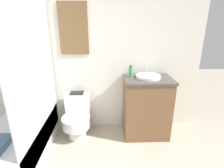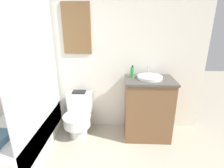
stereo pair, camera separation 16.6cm
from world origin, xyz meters
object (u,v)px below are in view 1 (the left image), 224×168
(soap_bottle, at_px, (131,72))
(book_on_tank, at_px, (77,93))
(sink, at_px, (148,76))
(toilet, at_px, (77,118))

(soap_bottle, distance_m, book_on_tank, 0.86)
(sink, bearing_deg, toilet, -178.38)
(toilet, xyz_separation_m, sink, (1.03, 0.03, 0.62))
(soap_bottle, height_order, book_on_tank, soap_bottle)
(sink, relative_size, book_on_tank, 1.92)
(toilet, height_order, sink, sink)
(soap_bottle, bearing_deg, book_on_tank, 176.61)
(sink, relative_size, soap_bottle, 2.21)
(toilet, height_order, book_on_tank, book_on_tank)
(sink, height_order, soap_bottle, soap_bottle)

